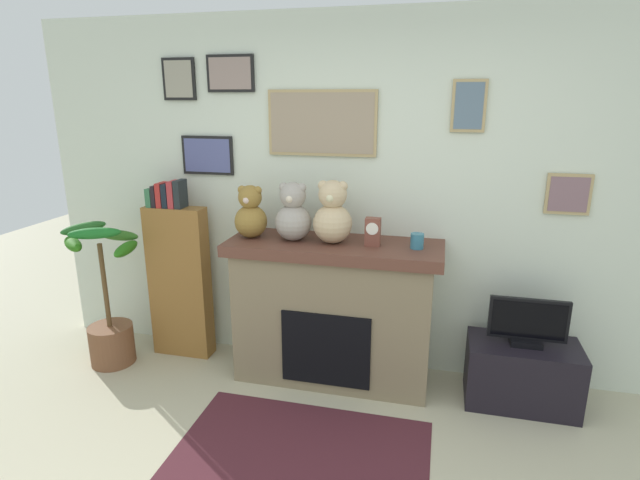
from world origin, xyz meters
name	(u,v)px	position (x,y,z in m)	size (l,w,h in m)	color
back_wall	(371,198)	(0.00, 2.00, 1.31)	(5.20, 0.15, 2.60)	silver
fireplace	(334,310)	(-0.21, 1.68, 0.53)	(1.51, 0.58, 1.05)	#807054
bookshelf	(179,277)	(-1.48, 1.74, 0.65)	(0.48, 0.16, 1.43)	olive
potted_plant	(108,314)	(-1.94, 1.46, 0.41)	(0.57, 0.56, 1.13)	brown
tv_stand	(522,374)	(1.10, 1.64, 0.22)	(0.72, 0.40, 0.44)	black
television	(528,324)	(1.10, 1.64, 0.59)	(0.50, 0.14, 0.33)	black
area_rug	(299,458)	(-0.21, 0.74, 0.00)	(1.49, 1.03, 0.01)	#491F27
candle_jar	(417,241)	(0.36, 1.66, 1.10)	(0.09, 0.09, 0.10)	teal
mantel_clock	(373,232)	(0.06, 1.66, 1.14)	(0.10, 0.08, 0.19)	brown
teddy_bear_grey	(251,214)	(-0.82, 1.66, 1.22)	(0.23, 0.23, 0.38)	olive
teddy_bear_cream	(293,214)	(-0.51, 1.66, 1.23)	(0.26, 0.26, 0.41)	#A1998F
teddy_bear_tan	(333,215)	(-0.22, 1.66, 1.24)	(0.27, 0.27, 0.44)	#C9AF86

